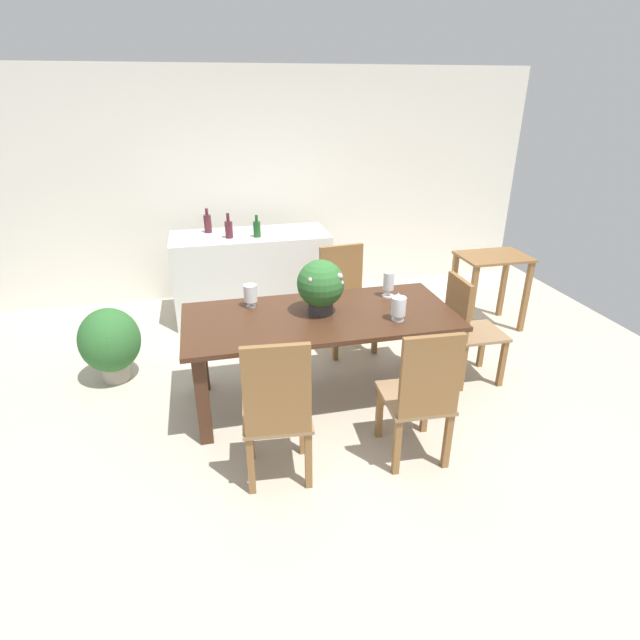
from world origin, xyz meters
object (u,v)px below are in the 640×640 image
crystal_vase_left (398,307)px  potted_plant_floor (110,342)px  wine_bottle_tall (229,229)px  side_table (491,274)px  chair_near_right (422,393)px  wine_bottle_green (257,229)px  crystal_vase_right (250,294)px  wine_glass (398,297)px  wine_bottle_amber (208,223)px  dining_table (320,328)px  chair_far_right (345,292)px  kitchen_counter (252,275)px  chair_near_left (277,409)px  crystal_vase_center_near (389,282)px  flower_centerpiece (321,285)px  chair_foot_end (467,326)px

crystal_vase_left → potted_plant_floor: crystal_vase_left is taller
wine_bottle_tall → side_table: size_ratio=0.33×
chair_near_right → wine_bottle_green: bearing=-71.6°
crystal_vase_right → potted_plant_floor: crystal_vase_right is taller
wine_glass → wine_bottle_amber: 2.50m
wine_glass → dining_table: bearing=175.9°
chair_far_right → kitchen_counter: (-0.80, 0.94, -0.08)m
wine_glass → wine_bottle_tall: 2.16m
chair_near_right → side_table: (1.60, 1.88, 0.04)m
wine_glass → wine_bottle_green: bearing=116.8°
chair_near_left → crystal_vase_center_near: (1.12, 1.14, 0.31)m
wine_bottle_amber → potted_plant_floor: bearing=-124.9°
flower_centerpiece → wine_bottle_tall: bearing=108.5°
chair_far_right → potted_plant_floor: 2.18m
crystal_vase_center_near → wine_bottle_tall: bearing=128.3°
flower_centerpiece → wine_bottle_amber: 2.14m
wine_bottle_green → crystal_vase_center_near: bearing=-58.5°
chair_near_right → wine_bottle_amber: 3.23m
wine_bottle_green → side_table: size_ratio=0.29×
chair_near_left → crystal_vase_left: bearing=-141.6°
chair_near_left → wine_bottle_green: wine_bottle_green is taller
flower_centerpiece → potted_plant_floor: bearing=158.9°
flower_centerpiece → crystal_vase_center_near: size_ratio=1.97×
chair_near_left → chair_foot_end: chair_near_left is taller
chair_near_left → wine_bottle_amber: 2.99m
dining_table → crystal_vase_right: size_ratio=11.33×
crystal_vase_center_near → wine_bottle_green: size_ratio=0.93×
crystal_vase_right → crystal_vase_left: bearing=-25.8°
chair_far_right → potted_plant_floor: bearing=-179.8°
side_table → chair_far_right: bearing=-178.5°
crystal_vase_right → wine_glass: bearing=-16.1°
crystal_vase_left → potted_plant_floor: (-2.25, 0.93, -0.50)m
wine_bottle_green → flower_centerpiece: bearing=-80.4°
potted_plant_floor → crystal_vase_right: bearing=-19.3°
flower_centerpiece → wine_glass: flower_centerpiece is taller
chair_near_right → crystal_vase_left: 0.76m
flower_centerpiece → wine_bottle_tall: size_ratio=1.65×
chair_near_right → wine_glass: (0.16, 0.87, 0.31)m
crystal_vase_right → kitchen_counter: crystal_vase_right is taller
crystal_vase_left → crystal_vase_right: bearing=154.2°
crystal_vase_center_near → potted_plant_floor: bearing=168.8°
side_table → potted_plant_floor: (-3.76, -0.26, -0.23)m
chair_near_left → kitchen_counter: bearing=-87.8°
wine_glass → kitchen_counter: size_ratio=0.09×
chair_near_left → potted_plant_floor: size_ratio=1.58×
flower_centerpiece → kitchen_counter: flower_centerpiece is taller
chair_near_left → kitchen_counter: size_ratio=0.63×
chair_near_right → flower_centerpiece: size_ratio=2.40×
dining_table → wine_glass: size_ratio=14.12×
potted_plant_floor → chair_near_right: bearing=-36.8°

